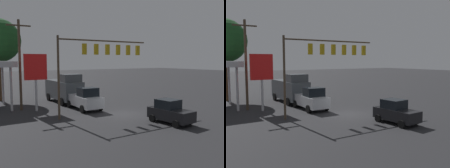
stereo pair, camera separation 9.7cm
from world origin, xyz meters
The scene contains 7 objects.
ground_plane centered at (0.00, 0.00, 0.00)m, with size 200.00×200.00×0.00m, color #262628.
traffic_signal_assembly centered at (1.79, -1.31, 5.75)m, with size 9.64×0.43×7.34m.
utility_pole centered at (7.85, -7.32, 4.94)m, with size 2.40×0.26×9.31m.
price_sign centered at (6.62, -6.05, 4.22)m, with size 2.29×0.27×5.83m.
hatchback_crossing centered at (-1.27, 4.92, 0.95)m, with size 2.19×3.92×1.97m.
delivery_truck centered at (2.28, -9.31, 1.69)m, with size 2.66×6.84×3.58m.
pickup_parked centered at (2.12, -4.01, 1.11)m, with size 2.31×5.22×2.40m.
Camera 2 is at (13.68, 19.47, 5.25)m, focal length 40.00 mm.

